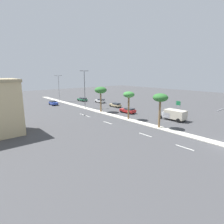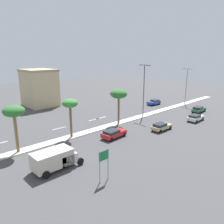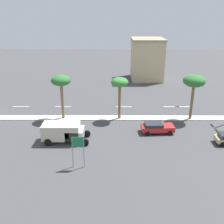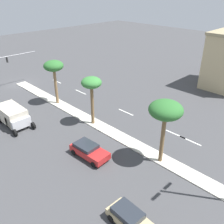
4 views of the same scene
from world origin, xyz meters
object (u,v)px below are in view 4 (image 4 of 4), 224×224
(palm_tree_left, at_px, (166,111))
(sedan_tan_rear, at_px, (131,219))
(sedan_red_front, at_px, (89,150))
(palm_tree_right, at_px, (54,67))
(palm_tree_near, at_px, (91,85))
(box_truck, at_px, (13,116))

(palm_tree_left, distance_m, sedan_tan_rear, 9.99)
(sedan_red_front, bearing_deg, palm_tree_right, -110.30)
(sedan_tan_rear, bearing_deg, palm_tree_left, -159.62)
(sedan_red_front, bearing_deg, palm_tree_near, -134.22)
(palm_tree_left, height_order, box_truck, palm_tree_left)
(palm_tree_right, bearing_deg, palm_tree_left, 89.01)
(palm_tree_left, relative_size, sedan_red_front, 1.52)
(palm_tree_right, distance_m, sedan_red_front, 15.44)
(sedan_tan_rear, height_order, box_truck, box_truck)
(sedan_red_front, bearing_deg, box_truck, -77.71)
(palm_tree_right, xyz_separation_m, sedan_red_front, (5.06, 13.69, -5.05))
(palm_tree_near, xyz_separation_m, sedan_red_front, (4.87, 5.00, -4.80))
(palm_tree_left, height_order, sedan_red_front, palm_tree_left)
(palm_tree_near, height_order, sedan_red_front, palm_tree_near)
(palm_tree_near, xyz_separation_m, palm_tree_left, (0.14, 10.89, 0.36))
(palm_tree_right, distance_m, palm_tree_left, 19.57)
(sedan_tan_rear, bearing_deg, sedan_red_front, -110.30)
(palm_tree_near, height_order, sedan_tan_rear, palm_tree_near)
(sedan_tan_rear, xyz_separation_m, sedan_red_front, (-3.28, -8.86, 0.03))
(palm_tree_right, distance_m, box_truck, 9.05)
(box_truck, bearing_deg, sedan_red_front, 102.29)
(palm_tree_right, relative_size, palm_tree_left, 0.98)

